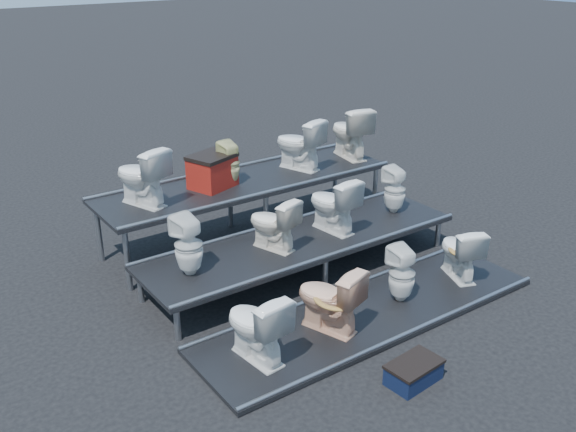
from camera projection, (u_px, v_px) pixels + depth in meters
ground at (302, 272)px, 8.22m from camera, size 80.00×80.00×0.00m
tier_front at (370, 314)px, 7.24m from camera, size 4.20×1.20×0.06m
tier_mid at (302, 256)px, 8.13m from camera, size 4.20×1.20×0.46m
tier_back at (247, 209)px, 9.03m from camera, size 4.20×1.20×0.86m
toilet_0 at (256, 326)px, 6.27m from camera, size 0.49×0.77×0.75m
toilet_1 at (329, 299)px, 6.76m from camera, size 0.62×0.82×0.74m
toilet_2 at (402, 274)px, 7.34m from camera, size 0.32×0.33×0.67m
toilet_3 at (460, 251)px, 7.86m from camera, size 0.60×0.77×0.69m
toilet_4 at (188, 245)px, 7.08m from camera, size 0.36×0.36×0.70m
toilet_5 at (273, 223)px, 7.68m from camera, size 0.54×0.72×0.65m
toilet_6 at (333, 204)px, 8.16m from camera, size 0.48×0.75×0.73m
toilet_7 at (395, 190)px, 8.75m from camera, size 0.30×0.30×0.64m
toilet_8 at (141, 176)px, 7.91m from camera, size 0.64×0.84×0.75m
toilet_9 at (230, 163)px, 8.61m from camera, size 0.29×0.29×0.60m
toilet_10 at (299, 144)px, 9.19m from camera, size 0.62×0.82×0.74m
toilet_11 at (350, 132)px, 9.69m from camera, size 0.57×0.84×0.79m
red_crate at (212, 173)px, 8.56m from camera, size 0.68×0.61×0.40m
step_stool at (414, 373)px, 6.13m from camera, size 0.55×0.36×0.19m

